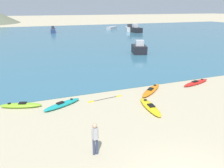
% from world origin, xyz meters
% --- Properties ---
extents(bay_water, '(160.00, 70.00, 0.06)m').
position_xyz_m(bay_water, '(0.00, 45.79, 0.03)').
color(bay_water, teal).
rests_on(bay_water, ground_plane).
extents(kayak_on_sand_0, '(1.00, 3.06, 0.33)m').
position_xyz_m(kayak_on_sand_0, '(2.16, 6.79, 0.14)').
color(kayak_on_sand_0, yellow).
rests_on(kayak_on_sand_0, ground_plane).
extents(kayak_on_sand_1, '(3.05, 2.66, 0.32)m').
position_xyz_m(kayak_on_sand_1, '(3.86, 9.51, 0.14)').
color(kayak_on_sand_1, orange).
rests_on(kayak_on_sand_1, ground_plane).
extents(kayak_on_sand_2, '(2.86, 1.76, 0.34)m').
position_xyz_m(kayak_on_sand_2, '(-3.35, 9.29, 0.15)').
color(kayak_on_sand_2, teal).
rests_on(kayak_on_sand_2, ground_plane).
extents(kayak_on_sand_3, '(2.85, 1.46, 0.35)m').
position_xyz_m(kayak_on_sand_3, '(-6.02, 10.15, 0.15)').
color(kayak_on_sand_3, '#8CCC2D').
rests_on(kayak_on_sand_3, ground_plane).
extents(kayak_on_sand_4, '(3.35, 1.38, 0.31)m').
position_xyz_m(kayak_on_sand_4, '(8.59, 9.72, 0.13)').
color(kayak_on_sand_4, red).
rests_on(kayak_on_sand_4, ground_plane).
extents(person_near_foreground, '(0.33, 0.23, 1.63)m').
position_xyz_m(person_near_foreground, '(-2.73, 3.44, 0.93)').
color(person_near_foreground, '#384260').
rests_on(person_near_foreground, ground_plane).
extents(moored_boat_0, '(1.98, 4.53, 2.20)m').
position_xyz_m(moored_boat_0, '(22.94, 49.95, 0.83)').
color(moored_boat_0, black).
rests_on(moored_boat_0, bay_water).
extents(moored_boat_1, '(1.83, 5.04, 1.69)m').
position_xyz_m(moored_boat_1, '(1.79, 57.45, 0.65)').
color(moored_boat_1, navy).
rests_on(moored_boat_1, bay_water).
extents(moored_boat_2, '(2.79, 3.50, 1.97)m').
position_xyz_m(moored_boat_2, '(10.23, 23.79, 0.75)').
color(moored_boat_2, black).
rests_on(moored_boat_2, bay_water).
extents(moored_boat_3, '(4.76, 4.83, 0.78)m').
position_xyz_m(moored_boat_3, '(20.16, 60.85, 0.45)').
color(moored_boat_3, '#B2B2B7').
rests_on(moored_boat_3, bay_water).
extents(moored_boat_4, '(2.93, 4.09, 2.03)m').
position_xyz_m(moored_boat_4, '(22.56, 53.01, 0.77)').
color(moored_boat_4, white).
rests_on(moored_boat_4, bay_water).
extents(loose_paddle, '(2.78, 0.50, 0.03)m').
position_xyz_m(loose_paddle, '(-0.14, 9.44, 0.01)').
color(loose_paddle, black).
rests_on(loose_paddle, ground_plane).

